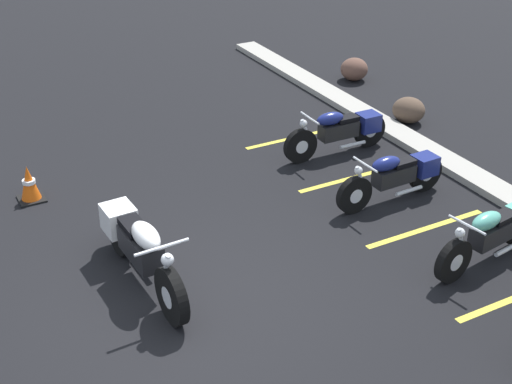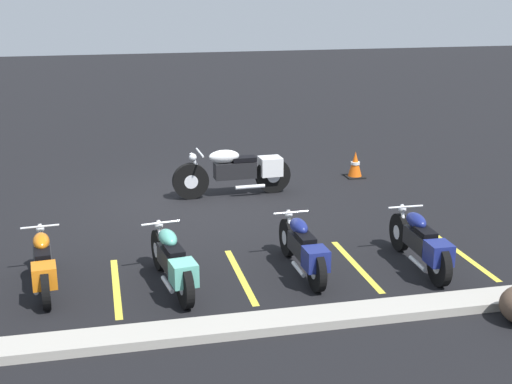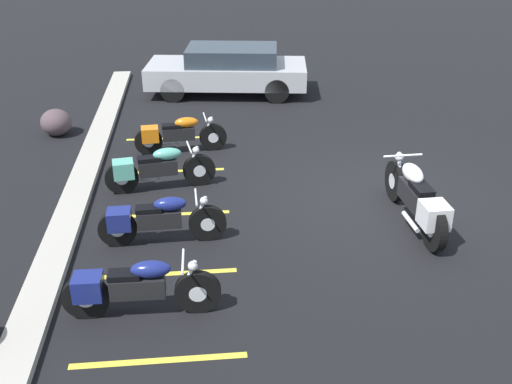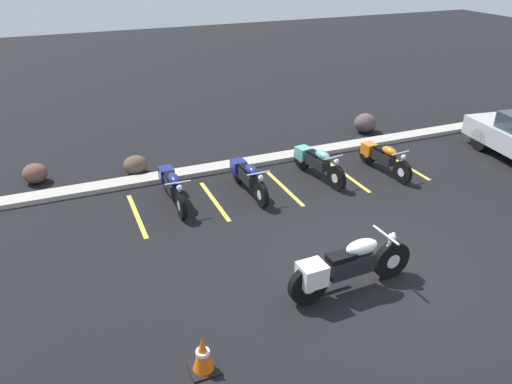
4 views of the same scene
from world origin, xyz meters
The scene contains 14 objects.
ground centered at (0.00, 0.00, 0.00)m, with size 60.00×60.00×0.00m, color black.
motorcycle_white_featured centered at (-0.91, -0.26, 0.51)m, with size 2.44×0.69×0.96m.
parked_bike_0 centered at (-2.83, 4.15, 0.43)m, with size 0.57×2.04×0.80m.
parked_bike_1 centered at (-1.03, 3.96, 0.42)m, with size 0.56×2.00×0.79m.
parked_bike_2 centered at (0.91, 4.07, 0.43)m, with size 0.65×2.04×0.80m.
parked_bike_3 centered at (2.68, 3.72, 0.41)m, with size 0.55×1.95×0.77m.
car_silver centered at (6.83, 2.37, 0.68)m, with size 2.35×4.50×1.29m.
concrete_curb centered at (0.00, 5.49, 0.06)m, with size 18.00×0.50×0.12m, color #A8A399.
landscape_rock_0 centered at (4.01, 6.46, 0.30)m, with size 0.69×0.73×0.60m, color #503F45.
stall_line_0 centered at (-3.75, 3.82, 0.00)m, with size 0.10×2.10×0.00m, color gold.
stall_line_1 centered at (-1.93, 3.82, 0.00)m, with size 0.10×2.10×0.00m, color gold.
stall_line_2 centered at (-0.11, 3.82, 0.00)m, with size 0.10×2.10×0.00m, color gold.
stall_line_3 centered at (1.70, 3.82, 0.00)m, with size 0.10×2.10×0.00m, color gold.
stall_line_4 centered at (3.52, 3.82, 0.00)m, with size 0.10×2.10×0.00m, color gold.
Camera 3 is at (-9.28, 3.21, 4.94)m, focal length 42.00 mm.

